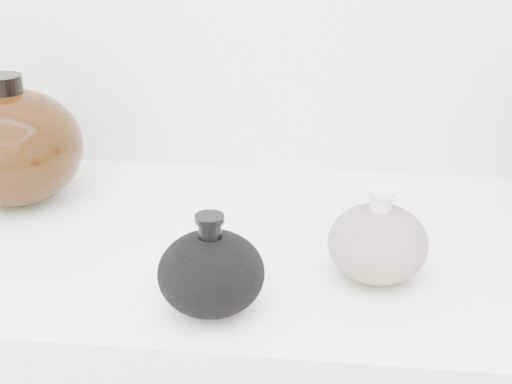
# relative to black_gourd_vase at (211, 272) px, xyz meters

# --- Properties ---
(room) EXTENTS (3.04, 2.42, 2.64)m
(room) POSITION_rel_black_gourd_vase_xyz_m (0.07, -0.51, 0.35)
(room) COLOR slate
(room) RESTS_ON ground
(black_gourd_vase) EXTENTS (0.13, 0.13, 0.12)m
(black_gourd_vase) POSITION_rel_black_gourd_vase_xyz_m (0.00, 0.00, 0.00)
(black_gourd_vase) COLOR black
(black_gourd_vase) RESTS_ON display_counter
(cream_gourd_vase) EXTENTS (0.12, 0.12, 0.12)m
(cream_gourd_vase) POSITION_rel_black_gourd_vase_xyz_m (0.18, 0.09, 0.00)
(cream_gourd_vase) COLOR beige
(cream_gourd_vase) RESTS_ON display_counter
(left_round_pot) EXTENTS (0.24, 0.24, 0.19)m
(left_round_pot) POSITION_rel_black_gourd_vase_xyz_m (-0.33, 0.25, 0.04)
(left_round_pot) COLOR black
(left_round_pot) RESTS_ON display_counter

